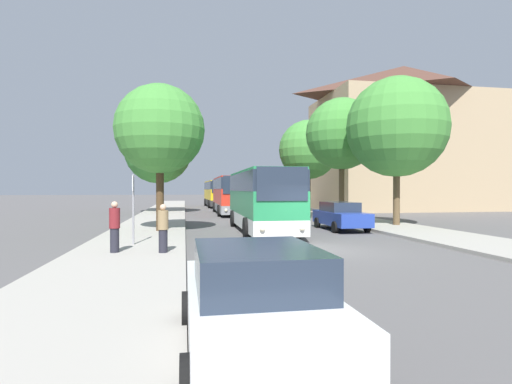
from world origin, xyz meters
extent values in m
plane|color=#565454|center=(0.00, 0.00, 0.00)|extent=(300.00, 300.00, 0.00)
cube|color=#A39E93|center=(-7.00, 0.00, 0.07)|extent=(4.00, 120.00, 0.15)
cube|color=#A39E93|center=(7.00, 0.00, 0.07)|extent=(4.00, 120.00, 0.15)
cube|color=tan|center=(19.56, 27.15, 6.31)|extent=(18.64, 12.35, 12.62)
pyramid|color=#513328|center=(19.56, 27.15, 14.48)|extent=(18.64, 12.35, 3.70)
cube|color=silver|center=(-0.89, 6.82, 0.62)|extent=(2.63, 10.18, 0.70)
cube|color=#23844C|center=(-0.89, 6.82, 1.60)|extent=(2.63, 10.18, 1.25)
cube|color=#232D3D|center=(-0.89, 6.82, 2.70)|extent=(2.65, 9.98, 0.95)
cube|color=#23844C|center=(-0.89, 6.82, 3.23)|extent=(2.58, 9.98, 0.12)
cube|color=#232D3D|center=(-0.98, 1.72, 2.55)|extent=(2.22, 0.10, 1.45)
sphere|color=#F4EAC1|center=(-1.84, 1.72, 0.66)|extent=(0.24, 0.24, 0.24)
sphere|color=#F4EAC1|center=(-0.11, 1.69, 0.66)|extent=(0.24, 0.24, 0.24)
cylinder|color=black|center=(-2.17, 3.80, 0.50)|extent=(0.32, 1.00, 1.00)
cylinder|color=black|center=(0.29, 3.76, 0.50)|extent=(0.32, 1.00, 1.00)
cylinder|color=black|center=(-2.08, 9.89, 0.50)|extent=(0.32, 1.00, 1.00)
cylinder|color=black|center=(0.39, 9.85, 0.50)|extent=(0.32, 1.00, 1.00)
cube|color=gray|center=(-0.90, 22.34, 0.62)|extent=(2.59, 11.38, 0.70)
cube|color=red|center=(-0.90, 22.34, 1.65)|extent=(2.59, 11.38, 1.35)
cube|color=#232D3D|center=(-0.90, 22.34, 2.80)|extent=(2.61, 11.15, 0.95)
cube|color=red|center=(-0.90, 22.34, 3.34)|extent=(2.54, 11.15, 0.12)
cube|color=#232D3D|center=(-0.98, 16.63, 2.65)|extent=(2.19, 0.09, 1.45)
sphere|color=#F4EAC1|center=(-1.83, 16.63, 0.66)|extent=(0.24, 0.24, 0.24)
sphere|color=#F4EAC1|center=(-0.13, 16.60, 0.66)|extent=(0.24, 0.24, 0.24)
cylinder|color=black|center=(-2.16, 18.95, 0.50)|extent=(0.31, 1.00, 1.00)
cylinder|color=black|center=(0.27, 18.92, 0.50)|extent=(0.31, 1.00, 1.00)
cylinder|color=black|center=(-2.07, 25.76, 0.50)|extent=(0.31, 1.00, 1.00)
cylinder|color=black|center=(0.36, 25.72, 0.50)|extent=(0.31, 1.00, 1.00)
cube|color=#2D2D2D|center=(-0.87, 37.36, 0.62)|extent=(2.77, 11.30, 0.70)
cube|color=yellow|center=(-0.87, 37.36, 1.63)|extent=(2.77, 11.30, 1.31)
cube|color=#232D3D|center=(-0.87, 37.36, 2.76)|extent=(2.79, 11.07, 0.95)
cube|color=yellow|center=(-0.87, 37.36, 3.29)|extent=(2.71, 11.07, 0.12)
cube|color=#232D3D|center=(-0.77, 31.71, 2.61)|extent=(2.33, 0.10, 1.45)
sphere|color=#F4EAC1|center=(-1.68, 31.67, 0.66)|extent=(0.24, 0.24, 0.24)
sphere|color=#F4EAC1|center=(0.13, 31.70, 0.66)|extent=(0.24, 0.24, 0.24)
cylinder|color=black|center=(-2.10, 33.97, 0.50)|extent=(0.32, 1.00, 1.00)
cylinder|color=black|center=(0.48, 34.01, 0.50)|extent=(0.32, 1.00, 1.00)
cylinder|color=black|center=(-2.21, 40.72, 0.50)|extent=(0.32, 1.00, 1.00)
cylinder|color=black|center=(0.37, 40.76, 0.50)|extent=(0.32, 1.00, 1.00)
cube|color=silver|center=(-4.08, -9.19, 0.65)|extent=(1.82, 4.13, 0.69)
cube|color=#232D3D|center=(-4.08, -9.35, 1.27)|extent=(1.60, 2.15, 0.56)
cylinder|color=black|center=(-4.98, -7.91, 0.31)|extent=(0.20, 0.62, 0.62)
cylinder|color=black|center=(-3.18, -7.91, 0.31)|extent=(0.20, 0.62, 0.62)
cylinder|color=black|center=(-3.18, -10.47, 0.31)|extent=(0.20, 0.62, 0.62)
cube|color=#233D9E|center=(3.69, 6.77, 0.67)|extent=(1.82, 4.64, 0.73)
cube|color=#232D3D|center=(3.69, 6.96, 1.31)|extent=(1.60, 2.41, 0.54)
cylinder|color=black|center=(4.59, 5.33, 0.31)|extent=(0.20, 0.62, 0.62)
cylinder|color=black|center=(2.78, 5.34, 0.31)|extent=(0.20, 0.62, 0.62)
cylinder|color=black|center=(4.60, 8.21, 0.31)|extent=(0.20, 0.62, 0.62)
cylinder|color=black|center=(2.79, 8.21, 0.31)|extent=(0.20, 0.62, 0.62)
cube|color=black|center=(3.75, 25.47, 0.62)|extent=(2.11, 4.54, 0.61)
cube|color=#232D3D|center=(3.74, 25.64, 1.15)|extent=(1.80, 2.39, 0.45)
cylinder|color=black|center=(4.77, 24.12, 0.31)|extent=(0.22, 0.63, 0.62)
cylinder|color=black|center=(2.83, 24.04, 0.31)|extent=(0.22, 0.63, 0.62)
cylinder|color=black|center=(4.67, 26.89, 0.31)|extent=(0.22, 0.63, 0.62)
cylinder|color=black|center=(2.73, 26.82, 0.31)|extent=(0.22, 0.63, 0.62)
cylinder|color=gray|center=(-7.02, 1.61, 1.53)|extent=(0.08, 0.08, 2.76)
cube|color=silver|center=(-7.02, 1.61, 2.56)|extent=(0.03, 0.45, 0.60)
cylinder|color=#23232D|center=(-5.76, -0.64, 0.54)|extent=(0.30, 0.30, 0.79)
cylinder|color=olive|center=(-5.76, -0.64, 1.27)|extent=(0.36, 0.36, 0.66)
sphere|color=tan|center=(-5.76, -0.64, 1.70)|extent=(0.21, 0.21, 0.21)
cylinder|color=#23232D|center=(-7.40, -0.32, 0.57)|extent=(0.30, 0.30, 0.83)
cylinder|color=maroon|center=(-7.40, -0.32, 1.33)|extent=(0.36, 0.36, 0.69)
sphere|color=tan|center=(-7.40, -0.32, 1.79)|extent=(0.23, 0.23, 0.23)
cylinder|color=#47331E|center=(-6.30, 6.75, 1.93)|extent=(0.40, 0.40, 3.56)
sphere|color=#428938|center=(-6.30, 6.75, 5.45)|extent=(4.66, 4.66, 4.66)
cylinder|color=brown|center=(-7.51, 24.34, 1.90)|extent=(0.40, 0.40, 3.50)
sphere|color=#387F33|center=(-7.51, 24.34, 6.02)|extent=(6.33, 6.33, 6.33)
cylinder|color=#47331E|center=(6.51, 21.64, 2.05)|extent=(0.40, 0.40, 3.80)
sphere|color=#428938|center=(6.51, 21.64, 6.05)|extent=(5.59, 5.59, 5.59)
cylinder|color=brown|center=(6.14, 12.63, 2.26)|extent=(0.40, 0.40, 4.22)
sphere|color=#428938|center=(6.14, 12.63, 6.31)|extent=(5.16, 5.16, 5.16)
cylinder|color=brown|center=(7.64, 7.70, 1.98)|extent=(0.40, 0.40, 3.66)
sphere|color=#428938|center=(7.64, 7.70, 6.09)|extent=(6.06, 6.06, 6.06)
camera|label=1|loc=(-5.03, -14.62, 2.33)|focal=28.00mm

